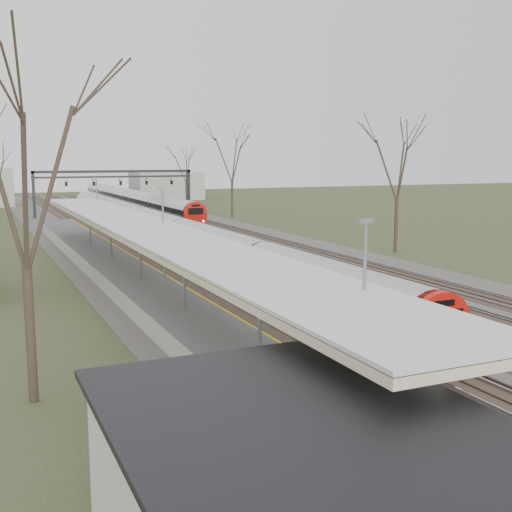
{
  "coord_description": "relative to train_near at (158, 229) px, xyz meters",
  "views": [
    {
      "loc": [
        -17.48,
        -0.56,
        7.7
      ],
      "look_at": [
        -2.34,
        33.3,
        2.0
      ],
      "focal_mm": 45.0,
      "sensor_mm": 36.0,
      "label": 1
    }
  ],
  "objects": [
    {
      "name": "platform",
      "position": [
        -6.55,
        -16.68,
        -0.98
      ],
      "size": [
        3.5,
        69.0,
        1.0
      ],
      "primitive_type": "cube",
      "color": "#9E9B93",
      "rests_on": "ground"
    },
    {
      "name": "train_far",
      "position": [
        7.0,
        40.07,
        0.0
      ],
      "size": [
        2.62,
        60.21,
        3.05
      ],
      "color": "#A4A6AD",
      "rests_on": "ground"
    },
    {
      "name": "canopy",
      "position": [
        -6.55,
        -21.19,
        2.45
      ],
      "size": [
        4.1,
        50.0,
        3.11
      ],
      "color": "slate",
      "rests_on": "platform"
    },
    {
      "name": "signal_gantry",
      "position": [
        2.79,
        30.81,
        3.43
      ],
      "size": [
        21.0,
        0.59,
        6.08
      ],
      "color": "black",
      "rests_on": "ground"
    },
    {
      "name": "track_bed",
      "position": [
        2.76,
        0.82,
        -1.42
      ],
      "size": [
        24.0,
        160.0,
        0.22
      ],
      "color": "#474442",
      "rests_on": "ground"
    },
    {
      "name": "train_near",
      "position": [
        0.0,
        0.0,
        0.0
      ],
      "size": [
        2.62,
        75.21,
        3.05
      ],
      "color": "#A4A6AD",
      "rests_on": "ground"
    },
    {
      "name": "tree_west_near",
      "position": [
        -13.5,
        -34.18,
        5.81
      ],
      "size": [
        5.0,
        5.0,
        10.3
      ],
      "color": "#2D231C",
      "rests_on": "ground"
    },
    {
      "name": "passenger",
      "position": [
        -5.69,
        -44.58,
        0.33
      ],
      "size": [
        0.51,
        0.66,
        1.62
      ],
      "primitive_type": "imported",
      "rotation": [
        0.0,
        0.0,
        1.36
      ],
      "color": "navy",
      "rests_on": "platform"
    },
    {
      "name": "tree_east_far",
      "position": [
        16.5,
        -12.18,
        5.81
      ],
      "size": [
        5.0,
        5.0,
        10.3
      ],
      "color": "#2D231C",
      "rests_on": "ground"
    }
  ]
}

